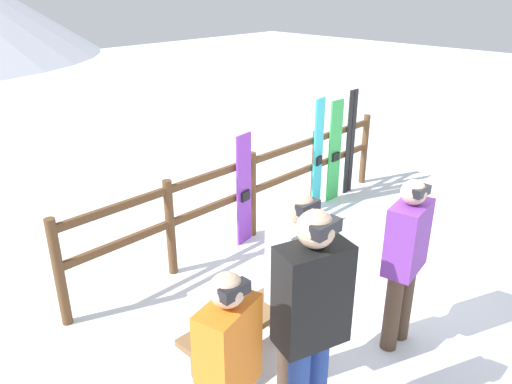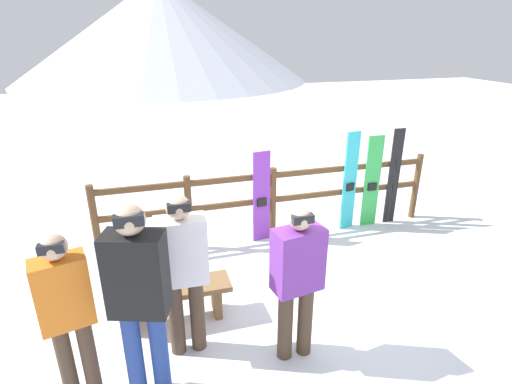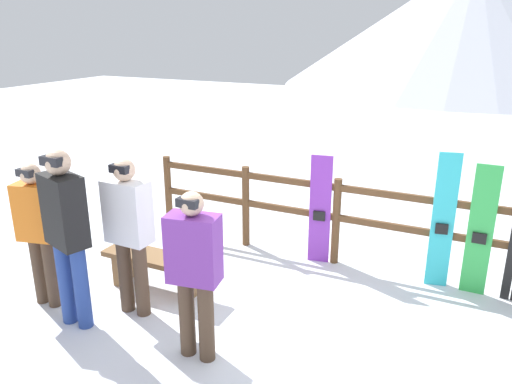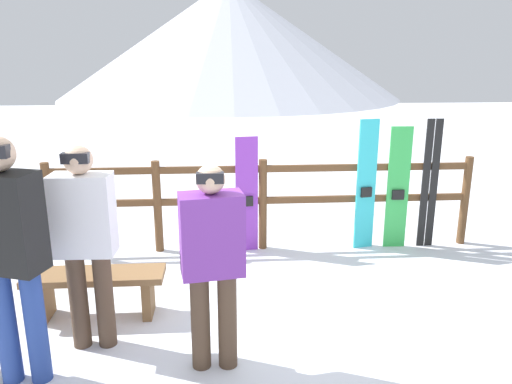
{
  "view_description": "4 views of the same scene",
  "coord_description": "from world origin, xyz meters",
  "px_view_note": "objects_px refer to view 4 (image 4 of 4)",
  "views": [
    {
      "loc": [
        -4.05,
        -2.17,
        3.05
      ],
      "look_at": [
        -0.82,
        1.0,
        1.11
      ],
      "focal_mm": 35.0,
      "sensor_mm": 36.0,
      "label": 1
    },
    {
      "loc": [
        -1.78,
        -3.36,
        2.97
      ],
      "look_at": [
        -0.51,
        1.02,
        1.12
      ],
      "focal_mm": 28.0,
      "sensor_mm": 36.0,
      "label": 2
    },
    {
      "loc": [
        1.59,
        -3.78,
        2.88
      ],
      "look_at": [
        -0.66,
        0.94,
        1.13
      ],
      "focal_mm": 35.0,
      "sensor_mm": 36.0,
      "label": 3
    },
    {
      "loc": [
        -0.47,
        -3.88,
        2.32
      ],
      "look_at": [
        -0.15,
        0.88,
        1.0
      ],
      "focal_mm": 35.0,
      "sensor_mm": 36.0,
      "label": 4
    }
  ],
  "objects_px": {
    "person_purple": "(212,256)",
    "snowboard_cyan": "(366,186)",
    "ski_pair_black": "(430,184)",
    "bench": "(96,284)",
    "snowboard_purple": "(247,195)",
    "person_black": "(10,246)",
    "person_white": "(85,235)",
    "snowboard_green": "(398,189)"
  },
  "relations": [
    {
      "from": "person_purple",
      "to": "snowboard_cyan",
      "type": "distance_m",
      "value": 2.94
    },
    {
      "from": "ski_pair_black",
      "to": "person_purple",
      "type": "bearing_deg",
      "value": -138.06
    },
    {
      "from": "bench",
      "to": "snowboard_purple",
      "type": "bearing_deg",
      "value": 46.06
    },
    {
      "from": "person_black",
      "to": "person_white",
      "type": "bearing_deg",
      "value": 48.25
    },
    {
      "from": "person_purple",
      "to": "bench",
      "type": "bearing_deg",
      "value": 142.44
    },
    {
      "from": "snowboard_purple",
      "to": "ski_pair_black",
      "type": "xyz_separation_m",
      "value": [
        2.22,
        0.0,
        0.1
      ]
    },
    {
      "from": "person_black",
      "to": "ski_pair_black",
      "type": "bearing_deg",
      "value": 31.26
    },
    {
      "from": "person_white",
      "to": "person_black",
      "type": "xyz_separation_m",
      "value": [
        -0.39,
        -0.43,
        0.09
      ]
    },
    {
      "from": "ski_pair_black",
      "to": "snowboard_green",
      "type": "bearing_deg",
      "value": -179.5
    },
    {
      "from": "person_purple",
      "to": "snowboard_purple",
      "type": "height_order",
      "value": "person_purple"
    },
    {
      "from": "person_white",
      "to": "snowboard_purple",
      "type": "bearing_deg",
      "value": 55.48
    },
    {
      "from": "snowboard_green",
      "to": "person_purple",
      "type": "bearing_deg",
      "value": -133.4
    },
    {
      "from": "snowboard_green",
      "to": "bench",
      "type": "bearing_deg",
      "value": -155.44
    },
    {
      "from": "snowboard_purple",
      "to": "snowboard_green",
      "type": "xyz_separation_m",
      "value": [
        1.83,
        0.0,
        0.05
      ]
    },
    {
      "from": "person_white",
      "to": "person_black",
      "type": "height_order",
      "value": "person_black"
    },
    {
      "from": "snowboard_green",
      "to": "ski_pair_black",
      "type": "relative_size",
      "value": 0.95
    },
    {
      "from": "bench",
      "to": "person_purple",
      "type": "height_order",
      "value": "person_purple"
    },
    {
      "from": "person_purple",
      "to": "person_white",
      "type": "bearing_deg",
      "value": 160.31
    },
    {
      "from": "person_black",
      "to": "snowboard_green",
      "type": "height_order",
      "value": "person_black"
    },
    {
      "from": "person_black",
      "to": "snowboard_green",
      "type": "xyz_separation_m",
      "value": [
        3.57,
        2.4,
        -0.31
      ]
    },
    {
      "from": "bench",
      "to": "snowboard_green",
      "type": "bearing_deg",
      "value": 24.56
    },
    {
      "from": "person_purple",
      "to": "snowboard_cyan",
      "type": "height_order",
      "value": "snowboard_cyan"
    },
    {
      "from": "snowboard_cyan",
      "to": "bench",
      "type": "bearing_deg",
      "value": -152.55
    },
    {
      "from": "person_purple",
      "to": "snowboard_green",
      "type": "distance_m",
      "value": 3.2
    },
    {
      "from": "person_black",
      "to": "snowboard_purple",
      "type": "xyz_separation_m",
      "value": [
        1.74,
        2.4,
        -0.36
      ]
    },
    {
      "from": "snowboard_purple",
      "to": "bench",
      "type": "bearing_deg",
      "value": -133.94
    },
    {
      "from": "person_white",
      "to": "ski_pair_black",
      "type": "distance_m",
      "value": 4.09
    },
    {
      "from": "person_black",
      "to": "ski_pair_black",
      "type": "xyz_separation_m",
      "value": [
        3.96,
        2.41,
        -0.26
      ]
    },
    {
      "from": "snowboard_green",
      "to": "ski_pair_black",
      "type": "height_order",
      "value": "ski_pair_black"
    },
    {
      "from": "person_black",
      "to": "bench",
      "type": "bearing_deg",
      "value": 71.69
    },
    {
      "from": "snowboard_purple",
      "to": "ski_pair_black",
      "type": "bearing_deg",
      "value": 0.09
    },
    {
      "from": "bench",
      "to": "snowboard_green",
      "type": "height_order",
      "value": "snowboard_green"
    },
    {
      "from": "snowboard_purple",
      "to": "snowboard_cyan",
      "type": "height_order",
      "value": "snowboard_cyan"
    },
    {
      "from": "person_purple",
      "to": "snowboard_green",
      "type": "relative_size",
      "value": 1.06
    },
    {
      "from": "ski_pair_black",
      "to": "person_white",
      "type": "bearing_deg",
      "value": -151.13
    },
    {
      "from": "person_purple",
      "to": "ski_pair_black",
      "type": "relative_size",
      "value": 1.0
    },
    {
      "from": "snowboard_cyan",
      "to": "person_white",
      "type": "bearing_deg",
      "value": -144.81
    },
    {
      "from": "person_black",
      "to": "snowboard_purple",
      "type": "distance_m",
      "value": 2.99
    },
    {
      "from": "person_purple",
      "to": "ski_pair_black",
      "type": "height_order",
      "value": "ski_pair_black"
    },
    {
      "from": "bench",
      "to": "snowboard_cyan",
      "type": "height_order",
      "value": "snowboard_cyan"
    },
    {
      "from": "snowboard_purple",
      "to": "snowboard_green",
      "type": "distance_m",
      "value": 1.83
    },
    {
      "from": "snowboard_purple",
      "to": "snowboard_cyan",
      "type": "xyz_separation_m",
      "value": [
        1.44,
        0.0,
        0.1
      ]
    }
  ]
}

